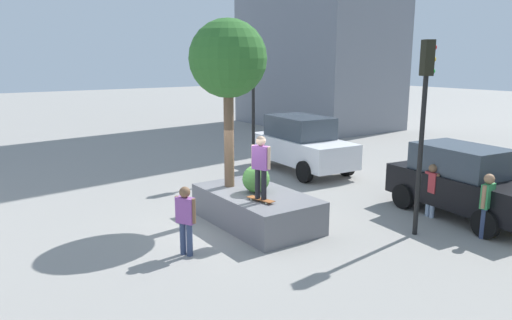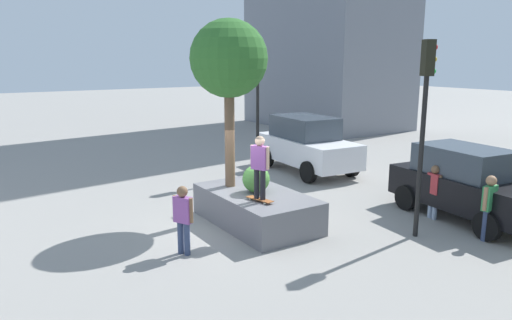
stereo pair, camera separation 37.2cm
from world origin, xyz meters
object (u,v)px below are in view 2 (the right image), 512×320
object	(u,v)px
skateboarder	(260,163)
passerby_with_bag	(489,203)
traffic_light_corner	(425,106)
plaza_tree	(229,60)
police_car	(307,144)
skateboard	(260,199)
traffic_light_median	(258,88)
planter_ledge	(256,208)
pedestrian_crossing	(183,215)
bystander_watching	(434,188)
sedan_parked	(467,183)

from	to	relation	value
skateboarder	passerby_with_bag	distance (m)	5.73
skateboarder	traffic_light_corner	world-z (taller)	traffic_light_corner
passerby_with_bag	skateboarder	bearing A→B (deg)	-126.60
plaza_tree	police_car	distance (m)	7.02
plaza_tree	skateboard	distance (m)	3.86
skateboarder	police_car	world-z (taller)	skateboarder
plaza_tree	traffic_light_median	xyz separation A→B (m)	(-3.56, 3.24, -1.03)
planter_ledge	skateboarder	bearing A→B (deg)	-26.36
plaza_tree	pedestrian_crossing	world-z (taller)	plaza_tree
skateboard	bystander_watching	world-z (taller)	bystander_watching
traffic_light_corner	skateboard	bearing A→B (deg)	-124.23
traffic_light_median	planter_ledge	bearing A→B (deg)	-33.43
passerby_with_bag	skateboard	bearing A→B (deg)	-126.60
plaza_tree	sedan_parked	world-z (taller)	plaza_tree
planter_ledge	plaza_tree	distance (m)	4.08
planter_ledge	traffic_light_corner	xyz separation A→B (m)	(3.00, 2.92, 2.86)
sedan_parked	bystander_watching	xyz separation A→B (m)	(-0.46, -0.79, -0.14)
traffic_light_median	police_car	bearing A→B (deg)	80.17
plaza_tree	passerby_with_bag	world-z (taller)	plaza_tree
plaza_tree	planter_ledge	bearing A→B (deg)	14.14
traffic_light_corner	passerby_with_bag	world-z (taller)	traffic_light_corner
plaza_tree	traffic_light_corner	xyz separation A→B (m)	(3.97, 3.16, -1.09)
bystander_watching	pedestrian_crossing	distance (m)	7.11
planter_ledge	police_car	distance (m)	6.60
planter_ledge	passerby_with_bag	size ratio (longest dim) A/B	2.20
sedan_parked	traffic_light_median	distance (m)	8.01
planter_ledge	passerby_with_bag	bearing A→B (deg)	45.23
police_car	passerby_with_bag	xyz separation A→B (m)	(8.30, -0.92, -0.16)
planter_ledge	skateboard	distance (m)	0.98
planter_ledge	traffic_light_median	world-z (taller)	traffic_light_median
skateboarder	traffic_light_median	size ratio (longest dim) A/B	0.32
skateboarder	traffic_light_corner	xyz separation A→B (m)	(2.24, 3.29, 1.42)
plaza_tree	traffic_light_corner	distance (m)	5.20
traffic_light_median	bystander_watching	size ratio (longest dim) A/B	3.22
passerby_with_bag	sedan_parked	bearing A→B (deg)	141.67
skateboarder	passerby_with_bag	world-z (taller)	skateboarder
police_car	skateboarder	bearing A→B (deg)	-47.90
passerby_with_bag	pedestrian_crossing	world-z (taller)	passerby_with_bag
planter_ledge	pedestrian_crossing	distance (m)	2.73
plaza_tree	skateboarder	size ratio (longest dim) A/B	2.86
sedan_parked	passerby_with_bag	world-z (taller)	sedan_parked
skateboarder	traffic_light_median	xyz separation A→B (m)	(-5.29, 3.37, 1.47)
plaza_tree	traffic_light_median	distance (m)	4.92
traffic_light_corner	bystander_watching	world-z (taller)	traffic_light_corner
planter_ledge	pedestrian_crossing	size ratio (longest dim) A/B	2.23
bystander_watching	traffic_light_median	bearing A→B (deg)	-168.28
pedestrian_crossing	skateboard	bearing A→B (deg)	92.93
skateboarder	skateboard	bearing A→B (deg)	180.00
plaza_tree	traffic_light_corner	size ratio (longest dim) A/B	0.95
skateboarder	pedestrian_crossing	xyz separation A→B (m)	(0.11, -2.16, -0.95)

